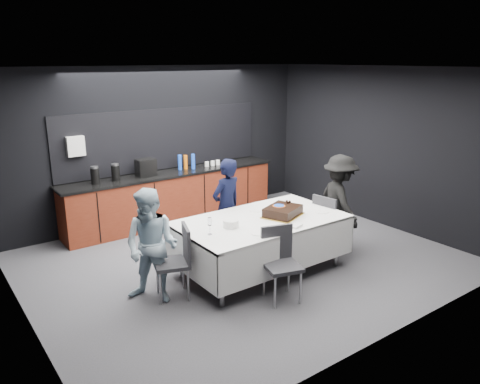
% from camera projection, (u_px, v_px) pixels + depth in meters
% --- Properties ---
extents(ground, '(6.00, 6.00, 0.00)m').
position_uv_depth(ground, '(244.00, 261.00, 7.00)').
color(ground, '#46454B').
rests_on(ground, ground).
extents(room_shell, '(6.04, 5.04, 2.82)m').
position_uv_depth(room_shell, '(244.00, 138.00, 6.49)').
color(room_shell, white).
rests_on(room_shell, ground).
extents(kitchenette, '(4.10, 0.64, 2.05)m').
position_uv_depth(kitchenette, '(171.00, 193.00, 8.56)').
color(kitchenette, '#581C0D').
rests_on(kitchenette, ground).
extents(party_table, '(2.32, 1.32, 0.78)m').
position_uv_depth(party_table, '(261.00, 228.00, 6.51)').
color(party_table, '#99999E').
rests_on(party_table, ground).
extents(cake_assembly, '(0.66, 0.61, 0.17)m').
position_uv_depth(cake_assembly, '(283.00, 211.00, 6.58)').
color(cake_assembly, gold).
rests_on(cake_assembly, party_table).
extents(plate_stack, '(0.21, 0.21, 0.10)m').
position_uv_depth(plate_stack, '(231.00, 223.00, 6.15)').
color(plate_stack, white).
rests_on(plate_stack, party_table).
extents(loose_plate_near, '(0.19, 0.19, 0.01)m').
position_uv_depth(loose_plate_near, '(259.00, 233.00, 5.93)').
color(loose_plate_near, white).
rests_on(loose_plate_near, party_table).
extents(loose_plate_right_a, '(0.18, 0.18, 0.01)m').
position_uv_depth(loose_plate_right_a, '(292.00, 206.00, 7.01)').
color(loose_plate_right_a, white).
rests_on(loose_plate_right_a, party_table).
extents(loose_plate_right_b, '(0.22, 0.22, 0.01)m').
position_uv_depth(loose_plate_right_b, '(321.00, 211.00, 6.77)').
color(loose_plate_right_b, white).
rests_on(loose_plate_right_b, party_table).
extents(loose_plate_far, '(0.19, 0.19, 0.01)m').
position_uv_depth(loose_plate_far, '(256.00, 210.00, 6.82)').
color(loose_plate_far, white).
rests_on(loose_plate_far, party_table).
extents(fork_pile, '(0.20, 0.16, 0.03)m').
position_uv_depth(fork_pile, '(296.00, 226.00, 6.16)').
color(fork_pile, white).
rests_on(fork_pile, party_table).
extents(champagne_flute, '(0.06, 0.06, 0.22)m').
position_uv_depth(champagne_flute, '(210.00, 223.00, 5.86)').
color(champagne_flute, white).
rests_on(champagne_flute, party_table).
extents(chair_left, '(0.54, 0.54, 0.92)m').
position_uv_depth(chair_left, '(178.00, 257.00, 5.84)').
color(chair_left, '#29292D').
rests_on(chair_left, ground).
extents(chair_right, '(0.47, 0.47, 0.92)m').
position_uv_depth(chair_right, '(328.00, 220.00, 7.16)').
color(chair_right, '#29292D').
rests_on(chair_right, ground).
extents(chair_near, '(0.52, 0.52, 0.92)m').
position_uv_depth(chair_near, '(280.00, 258.00, 5.81)').
color(chair_near, '#29292D').
rests_on(chair_near, ground).
extents(person_center, '(0.60, 0.45, 1.50)m').
position_uv_depth(person_center, '(227.00, 207.00, 7.10)').
color(person_center, black).
rests_on(person_center, ground).
extents(person_left, '(0.86, 0.89, 1.44)m').
position_uv_depth(person_left, '(152.00, 246.00, 5.68)').
color(person_left, '#A0BACA').
rests_on(person_left, ground).
extents(person_right, '(0.84, 1.09, 1.50)m').
position_uv_depth(person_right, '(339.00, 202.00, 7.34)').
color(person_right, black).
rests_on(person_right, ground).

